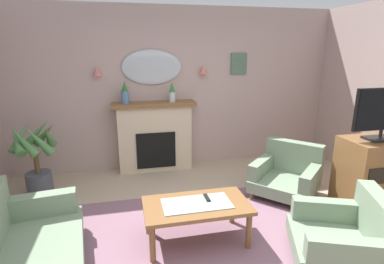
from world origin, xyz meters
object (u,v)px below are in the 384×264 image
object	(u,v)px
potted_plant_tall_palm	(36,156)
wall_sconce_right	(203,70)
wall_mirror	(152,67)
coffee_table	(197,209)
fireplace	(155,137)
mantel_vase_left	(125,94)
tv_remote	(207,198)
floral_couch	(14,261)
armchair_by_coffee_table	(287,173)
framed_picture	(239,64)
tv_flatscreen	(384,113)
tv_cabinet	(373,172)
wall_sconce_left	(97,71)
mantel_vase_centre	(172,92)
armchair_beside_couch	(348,235)

from	to	relation	value
potted_plant_tall_palm	wall_sconce_right	bearing A→B (deg)	13.56
wall_mirror	potted_plant_tall_palm	xyz separation A→B (m)	(-1.72, -0.67, -1.15)
coffee_table	potted_plant_tall_palm	distance (m)	2.50
fireplace	mantel_vase_left	xyz separation A→B (m)	(-0.45, -0.03, 0.75)
fireplace	tv_remote	xyz separation A→B (m)	(0.34, -2.04, -0.12)
floral_couch	armchair_by_coffee_table	world-z (taller)	floral_couch
coffee_table	potted_plant_tall_palm	xyz separation A→B (m)	(-1.92, 1.59, 0.18)
wall_sconce_right	framed_picture	bearing A→B (deg)	5.27
coffee_table	tv_flatscreen	bearing A→B (deg)	5.93
armchair_by_coffee_table	potted_plant_tall_palm	world-z (taller)	potted_plant_tall_palm
tv_cabinet	tv_flatscreen	world-z (taller)	tv_flatscreen
fireplace	mantel_vase_left	size ratio (longest dim) A/B	3.81
tv_remote	potted_plant_tall_palm	xyz separation A→B (m)	(-2.05, 1.51, 0.11)
armchair_by_coffee_table	wall_sconce_left	bearing A→B (deg)	151.08
tv_flatscreen	floral_couch	bearing A→B (deg)	-171.19
fireplace	mantel_vase_centre	bearing A→B (deg)	-5.39
armchair_by_coffee_table	wall_mirror	bearing A→B (deg)	139.45
wall_sconce_right	potted_plant_tall_palm	world-z (taller)	wall_sconce_right
floral_couch	tv_cabinet	xyz separation A→B (m)	(4.04, 0.65, 0.13)
coffee_table	tv_remote	bearing A→B (deg)	30.94
armchair_beside_couch	tv_remote	bearing A→B (deg)	147.68
framed_picture	armchair_by_coffee_table	xyz separation A→B (m)	(0.21, -1.48, -1.44)
mantel_vase_centre	mantel_vase_left	bearing A→B (deg)	180.00
armchair_beside_couch	armchair_by_coffee_table	distance (m)	1.47
fireplace	floral_couch	bearing A→B (deg)	-119.71
fireplace	potted_plant_tall_palm	size ratio (longest dim) A/B	1.28
framed_picture	tv_cabinet	xyz separation A→B (m)	(1.12, -2.00, -1.30)
framed_picture	floral_couch	world-z (taller)	framed_picture
framed_picture	coffee_table	world-z (taller)	framed_picture
tv_cabinet	potted_plant_tall_palm	size ratio (longest dim) A/B	0.84
wall_mirror	tv_cabinet	bearing A→B (deg)	-37.23
tv_remote	potted_plant_tall_palm	distance (m)	2.55
wall_mirror	wall_sconce_left	xyz separation A→B (m)	(-0.85, -0.05, -0.05)
wall_mirror	wall_sconce_left	distance (m)	0.85
tv_flatscreen	tv_remote	bearing A→B (deg)	-175.69
wall_sconce_left	armchair_beside_couch	size ratio (longest dim) A/B	0.13
mantel_vase_centre	wall_mirror	size ratio (longest dim) A/B	0.33
coffee_table	tv_remote	world-z (taller)	tv_remote
mantel_vase_centre	potted_plant_tall_palm	distance (m)	2.21
framed_picture	fireplace	bearing A→B (deg)	-174.23
wall_mirror	armchair_by_coffee_table	size ratio (longest dim) A/B	0.84
mantel_vase_left	armchair_beside_couch	size ratio (longest dim) A/B	0.34
tv_flatscreen	wall_sconce_left	bearing A→B (deg)	150.53
wall_mirror	tv_flatscreen	size ratio (longest dim) A/B	1.14
tv_remote	tv_flatscreen	distance (m)	2.42
wall_sconce_left	potted_plant_tall_palm	world-z (taller)	wall_sconce_left
wall_sconce_left	armchair_by_coffee_table	bearing A→B (deg)	-28.92
coffee_table	tv_flatscreen	xyz separation A→B (m)	(2.41, 0.25, 0.86)
wall_sconce_left	armchair_by_coffee_table	world-z (taller)	wall_sconce_left
potted_plant_tall_palm	framed_picture	bearing A→B (deg)	11.92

